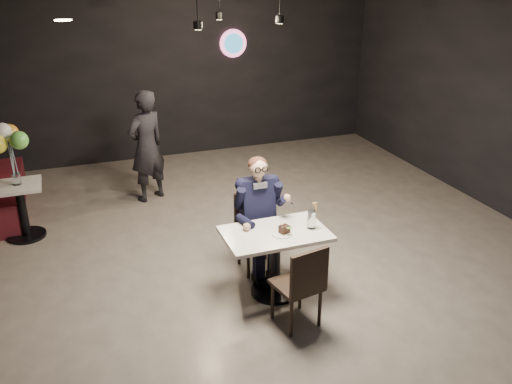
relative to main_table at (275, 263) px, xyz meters
name	(u,v)px	position (x,y,z in m)	size (l,w,h in m)	color
floor	(287,266)	(0.35, 0.47, -0.38)	(9.00, 9.00, 0.00)	gray
wall_sign	(233,43)	(1.15, 4.94, 1.62)	(0.50, 0.06, 0.50)	pink
pendant_lights	(232,2)	(0.35, 2.47, 2.51)	(1.40, 1.20, 0.36)	black
main_table	(275,263)	(0.00, 0.00, 0.00)	(1.10, 0.70, 0.75)	silver
chair_far	(257,234)	(0.00, 0.55, 0.09)	(0.42, 0.46, 0.92)	black
chair_near	(297,283)	(0.00, -0.57, 0.09)	(0.42, 0.46, 0.92)	black
seated_man	(257,213)	(0.00, 0.55, 0.34)	(0.60, 0.80, 1.44)	black
dessert_plate	(282,234)	(0.04, -0.08, 0.38)	(0.21, 0.21, 0.01)	white
cake_slice	(284,230)	(0.07, -0.07, 0.42)	(0.10, 0.08, 0.07)	black
mint_leaf	(289,228)	(0.10, -0.13, 0.47)	(0.07, 0.04, 0.01)	#358C2E
sundae_glass	(312,220)	(0.39, -0.05, 0.48)	(0.09, 0.09, 0.20)	silver
wafer_cone	(316,208)	(0.43, -0.07, 0.61)	(0.06, 0.06, 0.12)	tan
booth_bench	(1,178)	(-2.90, 3.35, 0.13)	(0.51, 2.03, 1.01)	#4D1014
side_table	(23,213)	(-2.60, 2.35, -0.02)	(0.56, 0.56, 0.70)	silver
balloon_vase	(17,179)	(-2.60, 2.35, 0.45)	(0.10, 0.10, 0.15)	silver
balloon_bunch	(11,148)	(-2.60, 2.35, 0.87)	(0.42, 0.42, 0.68)	yellow
passerby	(147,146)	(-0.83, 3.05, 0.47)	(0.61, 0.40, 1.68)	black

